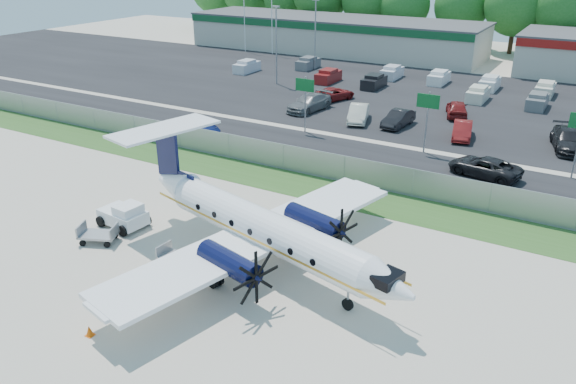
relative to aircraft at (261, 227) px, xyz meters
The scene contains 29 objects.
ground 2.89m from the aircraft, 119.75° to the right, with size 170.00×170.00×0.00m, color beige.
grass_verge 10.69m from the aircraft, 94.96° to the left, with size 170.00×4.00×0.02m, color #2D561E.
access_road 17.58m from the aircraft, 92.97° to the left, with size 170.00×8.00×0.02m, color black.
parking_lot 38.49m from the aircraft, 91.35° to the left, with size 170.00×32.00×0.02m, color black.
perimeter_fence 12.51m from the aircraft, 94.17° to the left, with size 120.00×0.06×1.99m.
building_west 65.33m from the aircraft, 112.41° to the left, with size 46.40×12.40×5.24m.
sign_left 23.15m from the aircraft, 112.66° to the left, with size 1.80×0.26×5.00m.
sign_mid 21.47m from the aircraft, 84.39° to the left, with size 1.80×0.26×5.00m.
flagpole_west 64.97m from the aircraft, 124.58° to the left, with size 1.06×0.12×10.00m.
flagpole_east 62.27m from the aircraft, 120.79° to the left, with size 1.06×0.12×10.00m.
light_pole_nw 42.10m from the aircraft, 119.86° to the left, with size 0.90×0.35×9.09m.
light_pole_sw 51.00m from the aircraft, 114.25° to the left, with size 0.90×0.35×9.09m.
tree_line 72.46m from the aircraft, 90.72° to the left, with size 112.00×6.00×14.00m, color #1C5E1B, non-canonical shape.
aircraft is the anchor object (origin of this frame).
pushback_tug 9.56m from the aircraft, behind, with size 3.00×2.30×1.53m.
baggage_cart_near 9.82m from the aircraft, 164.60° to the right, with size 2.37×1.94×1.08m.
baggage_cart_far 4.79m from the aircraft, 148.70° to the right, with size 1.99×1.28×1.00m.
cone_port_wing 9.53m from the aircraft, 110.53° to the right, with size 0.35×0.35×0.50m.
cone_starboard_wing 13.99m from the aircraft, 107.90° to the left, with size 0.34×0.34×0.48m.
road_car_west 23.02m from the aircraft, 138.08° to the left, with size 2.48×5.37×1.49m, color navy.
road_car_mid 20.11m from the aircraft, 68.05° to the left, with size 2.41×5.22×1.45m, color black.
parked_car_a 30.36m from the aircraft, 113.14° to the left, with size 2.32×5.71×1.66m, color #595B5E.
parked_car_b 27.60m from the aircraft, 102.69° to the left, with size 1.68×4.81×1.58m, color beige.
parked_car_c 27.37m from the aircraft, 94.59° to the left, with size 1.59×4.56×1.50m, color black.
parked_car_d 26.99m from the aircraft, 81.75° to the left, with size 1.55×4.45×1.47m, color maroon.
parked_car_e 30.62m from the aircraft, 66.44° to the left, with size 2.38×5.84×1.70m, color black.
parked_car_f 35.05m from the aircraft, 109.33° to the left, with size 2.27×4.93×1.37m, color maroon.
parked_car_g 33.34m from the aircraft, 87.12° to the left, with size 1.90×4.71×1.61m, color maroon.
far_parking_rows 43.48m from the aircraft, 91.19° to the left, with size 56.00×10.00×1.60m, color gray, non-canonical shape.
Camera 1 is at (14.95, -19.98, 15.55)m, focal length 35.00 mm.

